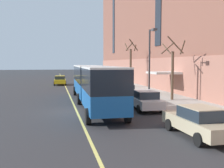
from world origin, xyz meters
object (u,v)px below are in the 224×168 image
at_px(city_bus, 93,82).
at_px(parked_car_white_0, 145,100).
at_px(parked_car_black_3, 92,79).
at_px(street_tree_mid_block, 173,68).
at_px(parked_car_white_5, 124,91).
at_px(parked_car_red_1, 106,84).
at_px(parked_car_champagne_4, 198,122).
at_px(fire_hydrant, 119,86).
at_px(street_tree_far_uptown, 131,64).
at_px(street_lamp, 150,57).
at_px(taxi_cab, 60,80).

distance_m(city_bus, parked_car_white_0, 5.20).
height_order(parked_car_black_3, street_tree_mid_block, street_tree_mid_block).
xyz_separation_m(parked_car_white_0, parked_car_white_5, (0.02, 6.46, 0.00)).
distance_m(parked_car_red_1, parked_car_black_3, 12.48).
bearing_deg(parked_car_white_0, parked_car_champagne_4, -89.74).
height_order(parked_car_red_1, fire_hydrant, parked_car_red_1).
bearing_deg(street_tree_far_uptown, city_bus, -117.92).
distance_m(parked_car_white_0, street_tree_mid_block, 6.22).
xyz_separation_m(street_tree_mid_block, street_lamp, (-2.46, -0.42, 1.06)).
height_order(street_tree_far_uptown, street_lamp, street_tree_far_uptown).
bearing_deg(street_tree_mid_block, parked_car_white_0, -136.91).
xyz_separation_m(parked_car_red_1, street_tree_far_uptown, (4.16, 1.57, 2.84)).
relative_size(street_tree_mid_block, street_tree_far_uptown, 0.86).
relative_size(parked_car_white_5, fire_hydrant, 6.65).
relative_size(street_lamp, fire_hydrant, 9.27).
height_order(street_lamp, fire_hydrant, street_lamp).
height_order(parked_car_black_3, street_tree_far_uptown, street_tree_far_uptown).
distance_m(parked_car_white_0, parked_car_black_3, 29.21).
height_order(parked_car_champagne_4, street_lamp, street_lamp).
bearing_deg(parked_car_black_3, fire_hydrant, -82.40).
relative_size(parked_car_black_3, parked_car_champagne_4, 0.96).
bearing_deg(parked_car_black_3, street_tree_far_uptown, -68.03).
distance_m(parked_car_red_1, fire_hydrant, 2.05).
relative_size(parked_car_champagne_4, parked_car_white_5, 0.99).
distance_m(parked_car_red_1, street_tree_far_uptown, 5.27).
distance_m(parked_car_champagne_4, street_tree_mid_block, 12.74).
relative_size(parked_car_champagne_4, street_tree_mid_block, 0.78).
bearing_deg(parked_car_black_3, parked_car_red_1, -88.88).
bearing_deg(parked_car_white_0, street_lamp, 63.74).
xyz_separation_m(parked_car_champagne_4, street_lamp, (1.69, 11.37, 3.47)).
bearing_deg(street_tree_far_uptown, taxi_cab, 144.78).
height_order(parked_car_white_5, street_lamp, street_lamp).
bearing_deg(city_bus, parked_car_black_3, 82.34).
bearing_deg(taxi_cab, fire_hydrant, -52.49).
relative_size(parked_car_black_3, street_tree_mid_block, 0.75).
bearing_deg(city_bus, street_lamp, 0.32).
height_order(city_bus, taxi_cab, city_bus).
bearing_deg(street_tree_far_uptown, parked_car_red_1, -159.36).
bearing_deg(parked_car_red_1, street_lamp, -82.72).
relative_size(parked_car_champagne_4, street_lamp, 0.71).
height_order(parked_car_black_3, parked_car_white_5, same).
bearing_deg(parked_car_white_5, parked_car_black_3, 90.57).
relative_size(street_tree_far_uptown, street_lamp, 1.06).
bearing_deg(parked_car_red_1, city_bus, -105.60).
relative_size(parked_car_white_0, parked_car_black_3, 1.02).
distance_m(taxi_cab, fire_hydrant, 12.78).
relative_size(parked_car_red_1, street_tree_mid_block, 0.69).
bearing_deg(taxi_cab, parked_car_black_3, 31.25).
bearing_deg(taxi_cab, parked_car_white_5, -72.13).
distance_m(city_bus, parked_car_white_5, 4.91).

